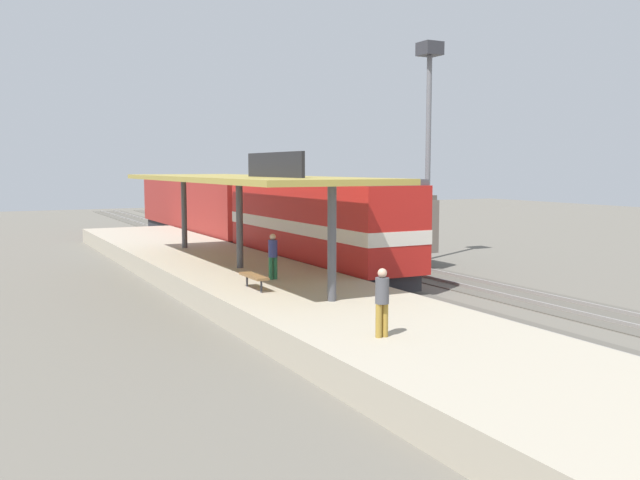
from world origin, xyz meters
name	(u,v)px	position (x,y,z in m)	size (l,w,h in m)	color
ground_plane	(375,277)	(2.00, 0.00, 0.00)	(120.00, 120.00, 0.00)	#666056
track_near	(337,280)	(0.00, 0.00, 0.03)	(3.20, 110.00, 0.16)	#565249
track_far	(421,273)	(4.60, 0.00, 0.03)	(3.20, 110.00, 0.16)	#565249
platform	(240,278)	(-4.60, 0.00, 0.45)	(6.00, 44.00, 0.90)	#A89E89
station_canopy	(240,180)	(-4.60, -0.09, 4.53)	(5.20, 18.00, 4.70)	#47474C
platform_bench	(254,277)	(-6.00, -5.00, 1.34)	(0.44, 1.70, 0.50)	#333338
locomotive	(315,224)	(0.00, 2.18, 2.41)	(2.93, 14.43, 4.44)	#28282D
passenger_carriage_single	(199,206)	(0.00, 20.18, 2.31)	(2.90, 20.00, 4.24)	#28282D
freight_car	(353,223)	(4.60, 6.48, 1.97)	(2.80, 12.00, 3.54)	#28282D
light_mast	(429,105)	(7.80, 3.92, 8.40)	(1.10, 1.10, 11.70)	slate
person_waiting	(273,254)	(-4.57, -3.35, 1.85)	(0.34, 0.34, 1.71)	#23603D
person_walking	(382,299)	(-5.71, -12.61, 1.85)	(0.34, 0.34, 1.71)	olive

